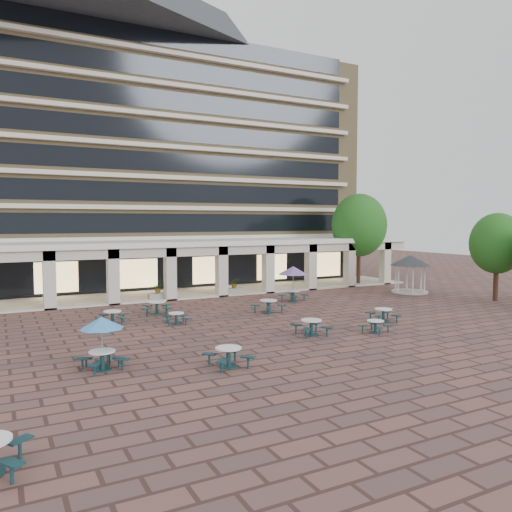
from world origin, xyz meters
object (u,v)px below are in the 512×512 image
object	(u,v)px
picnic_table_3	(375,325)
gazebo	(410,265)
planter_right	(234,288)
picnic_table_1	(228,355)
planter_left	(158,293)

from	to	relation	value
picnic_table_3	gazebo	size ratio (longest dim) A/B	0.54
gazebo	planter_right	bearing A→B (deg)	156.20
picnic_table_3	gazebo	world-z (taller)	gazebo
picnic_table_1	gazebo	bearing A→B (deg)	27.79
picnic_table_3	planter_right	world-z (taller)	planter_right
picnic_table_3	planter_right	bearing A→B (deg)	71.39
picnic_table_1	gazebo	world-z (taller)	gazebo
planter_left	gazebo	bearing A→B (deg)	-16.64
gazebo	planter_right	size ratio (longest dim) A/B	2.23
gazebo	picnic_table_1	bearing A→B (deg)	-150.80
picnic_table_1	planter_right	size ratio (longest dim) A/B	1.23
planter_left	planter_right	world-z (taller)	planter_left
gazebo	planter_left	xyz separation A→B (m)	(-19.76, 5.91, -1.80)
picnic_table_3	gazebo	distance (m)	16.49
picnic_table_1	gazebo	xyz separation A→B (m)	(22.24, 12.43, 1.86)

